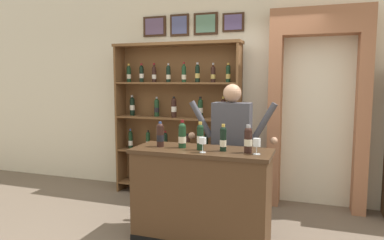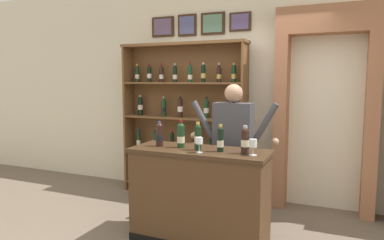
% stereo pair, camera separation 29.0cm
% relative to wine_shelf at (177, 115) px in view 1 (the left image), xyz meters
% --- Properties ---
extents(ground_plane, '(14.00, 14.00, 0.02)m').
position_rel_wine_shelf_xyz_m(ground_plane, '(0.70, -1.34, -1.19)').
color(ground_plane, '#6B5B4C').
extents(back_wall, '(12.00, 0.19, 3.15)m').
position_rel_wine_shelf_xyz_m(back_wall, '(0.70, 0.32, 0.40)').
color(back_wall, beige).
rests_on(back_wall, ground).
extents(wine_shelf, '(1.89, 0.32, 2.21)m').
position_rel_wine_shelf_xyz_m(wine_shelf, '(0.00, 0.00, 0.00)').
color(wine_shelf, brown).
rests_on(wine_shelf, ground).
extents(archway_doorway, '(1.24, 0.45, 2.59)m').
position_rel_wine_shelf_xyz_m(archway_doorway, '(1.91, 0.18, 0.29)').
color(archway_doorway, '#9E6647').
rests_on(archway_doorway, ground).
extents(tasting_counter, '(1.43, 0.57, 0.98)m').
position_rel_wine_shelf_xyz_m(tasting_counter, '(0.79, -1.34, -0.69)').
color(tasting_counter, '#4C331E').
rests_on(tasting_counter, ground).
extents(shopkeeper, '(1.05, 0.22, 1.65)m').
position_rel_wine_shelf_xyz_m(shopkeeper, '(0.98, -0.80, -0.15)').
color(shopkeeper, '#2D3347').
rests_on(shopkeeper, ground).
extents(tasting_bottle_brunello, '(0.08, 0.08, 0.27)m').
position_rel_wine_shelf_xyz_m(tasting_bottle_brunello, '(0.33, -1.35, -0.07)').
color(tasting_bottle_brunello, black).
rests_on(tasting_bottle_brunello, tasting_counter).
extents(tasting_bottle_super_tuscan, '(0.08, 0.08, 0.29)m').
position_rel_wine_shelf_xyz_m(tasting_bottle_super_tuscan, '(0.58, -1.33, -0.06)').
color(tasting_bottle_super_tuscan, '#19381E').
rests_on(tasting_bottle_super_tuscan, tasting_counter).
extents(tasting_bottle_vin_santo, '(0.07, 0.07, 0.29)m').
position_rel_wine_shelf_xyz_m(tasting_bottle_vin_santo, '(0.79, -1.38, -0.06)').
color(tasting_bottle_vin_santo, black).
rests_on(tasting_bottle_vin_santo, tasting_counter).
extents(tasting_bottle_riserva, '(0.07, 0.07, 0.27)m').
position_rel_wine_shelf_xyz_m(tasting_bottle_riserva, '(1.02, -1.37, -0.07)').
color(tasting_bottle_riserva, black).
rests_on(tasting_bottle_riserva, tasting_counter).
extents(tasting_bottle_prosecco, '(0.08, 0.08, 0.28)m').
position_rel_wine_shelf_xyz_m(tasting_bottle_prosecco, '(1.27, -1.37, -0.06)').
color(tasting_bottle_prosecco, black).
rests_on(tasting_bottle_prosecco, tasting_counter).
extents(wine_glass_center, '(0.07, 0.07, 0.16)m').
position_rel_wine_shelf_xyz_m(wine_glass_center, '(1.36, -1.41, -0.09)').
color(wine_glass_center, silver).
rests_on(wine_glass_center, tasting_counter).
extents(wine_glass_spare, '(0.07, 0.07, 0.15)m').
position_rel_wine_shelf_xyz_m(wine_glass_spare, '(0.85, -1.50, -0.09)').
color(wine_glass_spare, silver).
rests_on(wine_glass_spare, tasting_counter).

